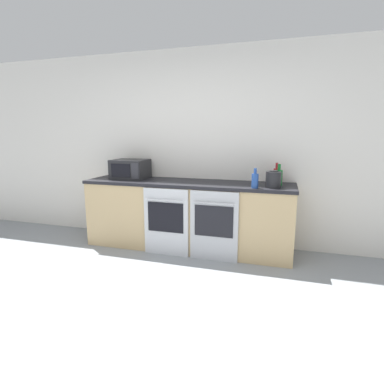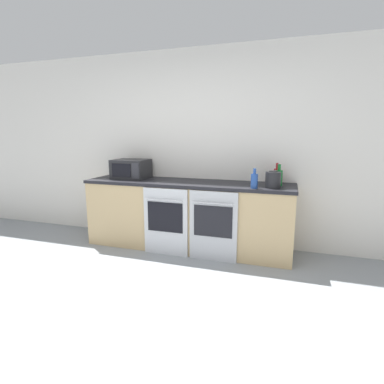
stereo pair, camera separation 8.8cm
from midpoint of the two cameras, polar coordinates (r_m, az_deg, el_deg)
ground_plane at (r=2.52m, az=-17.14°, el=-25.87°), size 16.00×16.00×0.00m
wall_back at (r=4.15m, az=-0.12°, el=8.29°), size 10.00×0.06×2.60m
counter_back at (r=3.96m, az=-1.53°, el=-4.38°), size 2.70×0.64×0.89m
oven_left at (r=3.73m, az=-5.66°, el=-5.66°), size 0.57×0.06×0.84m
oven_right at (r=3.55m, az=3.47°, el=-6.47°), size 0.57×0.06×0.84m
microwave at (r=4.22m, az=-12.24°, el=4.30°), size 0.46×0.39×0.26m
bottle_red at (r=3.86m, az=15.13°, el=3.11°), size 0.07×0.07×0.25m
bottle_green at (r=3.71m, az=15.54°, el=2.78°), size 0.09×0.09×0.25m
bottle_blue at (r=3.45m, az=11.18°, el=2.20°), size 0.08×0.08×0.23m
kettle at (r=3.53m, az=14.54°, el=2.34°), size 0.17×0.17×0.20m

